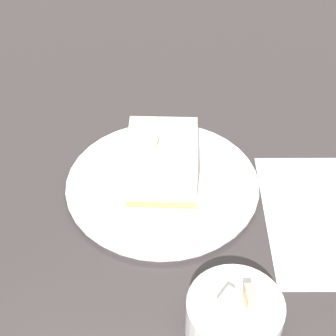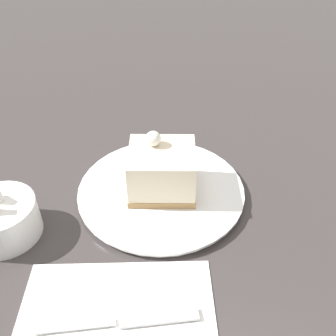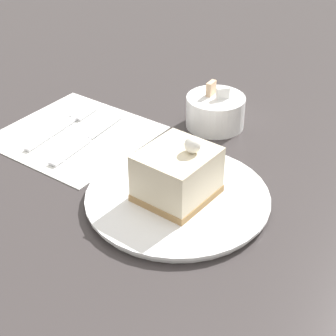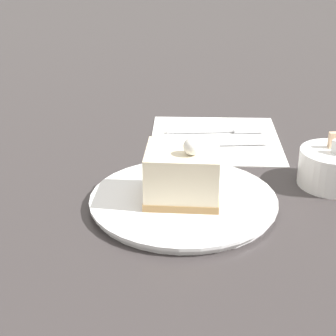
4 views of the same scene
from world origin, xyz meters
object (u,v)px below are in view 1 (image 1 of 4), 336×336
at_px(plate, 163,185).
at_px(sugar_bowl, 234,318).
at_px(cake_slice, 162,161).
at_px(knife, 326,205).

xyz_separation_m(plate, sugar_bowl, (-0.11, 0.18, 0.02)).
bearing_deg(cake_slice, sugar_bowl, 110.69).
height_order(cake_slice, sugar_bowl, cake_slice).
relative_size(plate, cake_slice, 2.24).
xyz_separation_m(cake_slice, sugar_bowl, (-0.11, 0.18, -0.02)).
height_order(plate, sugar_bowl, sugar_bowl).
distance_m(knife, sugar_bowl, 0.21).
relative_size(plate, knife, 1.47).
xyz_separation_m(plate, cake_slice, (0.00, -0.00, 0.04)).
xyz_separation_m(knife, sugar_bowl, (0.09, 0.19, 0.02)).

